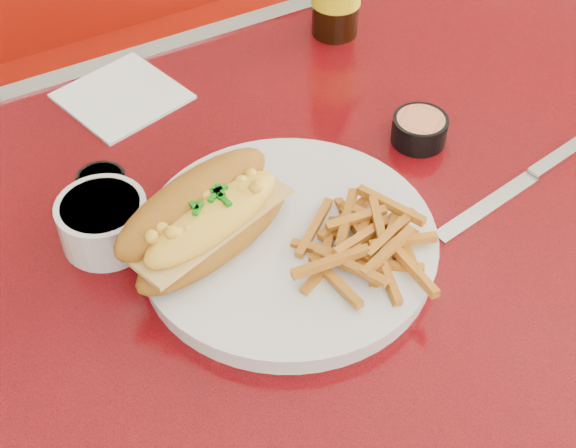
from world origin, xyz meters
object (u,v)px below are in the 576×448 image
diner_table (305,339)px  booth_bench_far (105,149)px  fork (243,275)px  mac_hoagie (206,219)px  knife (526,180)px  dinner_plate (288,243)px  sauce_cup_left (102,185)px  sauce_cup_right (420,129)px  gravy_ramekin (104,221)px

diner_table → booth_bench_far: 0.87m
fork → mac_hoagie: bearing=-22.0°
fork → knife: 0.34m
diner_table → dinner_plate: (-0.02, 0.00, 0.17)m
booth_bench_far → knife: bearing=-73.2°
dinner_plate → fork: same height
booth_bench_far → fork: 0.97m
mac_hoagie → diner_table: bearing=-37.7°
sauce_cup_left → knife: sauce_cup_left is taller
diner_table → dinner_plate: dinner_plate is taller
mac_hoagie → sauce_cup_left: bearing=96.3°
fork → diner_table: bearing=-111.3°
fork → sauce_cup_right: 0.29m
mac_hoagie → knife: bearing=-29.0°
mac_hoagie → gravy_ramekin: (-0.08, 0.07, -0.03)m
mac_hoagie → fork: 0.06m
diner_table → knife: bearing=-8.0°
booth_bench_far → mac_hoagie: booth_bench_far is taller
booth_bench_far → mac_hoagie: 0.95m
diner_table → sauce_cup_left: size_ratio=22.65×
booth_bench_far → knife: 1.01m
dinner_plate → gravy_ramekin: bearing=145.6°
mac_hoagie → gravy_ramekin: 0.11m
booth_bench_far → diner_table: bearing=-90.0°
dinner_plate → sauce_cup_left: 0.21m
booth_bench_far → sauce_cup_right: 0.91m
booth_bench_far → mac_hoagie: (-0.09, -0.78, 0.54)m
mac_hoagie → gravy_ramekin: mac_hoagie is taller
mac_hoagie → sauce_cup_right: 0.29m
fork → knife: (0.34, -0.02, -0.02)m
fork → dinner_plate: bearing=-104.5°
diner_table → sauce_cup_right: bearing=22.1°
mac_hoagie → sauce_cup_left: mac_hoagie is taller
booth_bench_far → sauce_cup_right: (0.19, -0.73, 0.50)m
sauce_cup_right → fork: bearing=-160.6°
gravy_ramekin → booth_bench_far: bearing=76.1°
gravy_ramekin → knife: gravy_ramekin is taller
sauce_cup_right → gravy_ramekin: bearing=175.5°
diner_table → sauce_cup_left: sauce_cup_left is taller
fork → sauce_cup_left: (-0.07, 0.19, -0.01)m
mac_hoagie → knife: mac_hoagie is taller
mac_hoagie → fork: (0.01, -0.05, -0.03)m
dinner_plate → sauce_cup_left: size_ratio=5.89×
sauce_cup_left → sauce_cup_right: (0.35, -0.09, 0.00)m
diner_table → gravy_ramekin: 0.28m
booth_bench_far → sauce_cup_left: 0.82m
diner_table → gravy_ramekin: size_ratio=10.25×
fork → gravy_ramekin: gravy_ramekin is taller
sauce_cup_right → mac_hoagie: bearing=-171.2°
mac_hoagie → sauce_cup_right: mac_hoagie is taller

